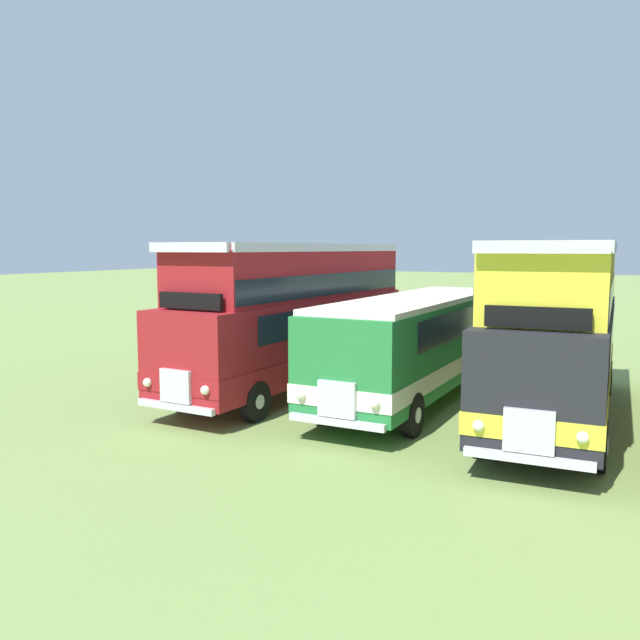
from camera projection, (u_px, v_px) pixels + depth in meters
name	position (u px, v px, depth m)	size (l,w,h in m)	color
bus_first_in_row	(296.00, 313.00, 20.18)	(3.05, 11.09, 4.52)	maroon
bus_second_in_row	(418.00, 339.00, 18.74)	(2.77, 10.68, 2.99)	#237538
bus_third_in_row	(558.00, 328.00, 16.52)	(2.85, 10.99, 4.52)	black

